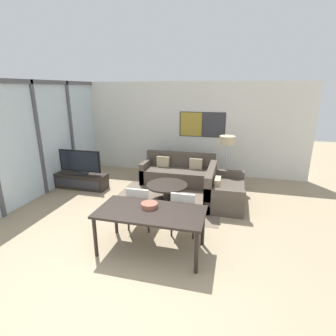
{
  "coord_description": "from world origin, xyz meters",
  "views": [
    {
      "loc": [
        1.51,
        -2.65,
        2.61
      ],
      "look_at": [
        0.15,
        2.6,
        0.95
      ],
      "focal_mm": 28.0,
      "sensor_mm": 36.0,
      "label": 1
    }
  ],
  "objects_px": {
    "dining_table": "(151,215)",
    "tv_console": "(82,181)",
    "fruit_bowl": "(149,205)",
    "dining_chair_left": "(140,205)",
    "sofa_side": "(222,192)",
    "floor_lamp": "(227,143)",
    "coffee_table": "(167,188)",
    "dining_chair_centre": "(184,210)",
    "sofa_main": "(178,173)",
    "television": "(80,162)"
  },
  "relations": [
    {
      "from": "sofa_side",
      "to": "dining_chair_left",
      "type": "xyz_separation_m",
      "value": [
        -1.44,
        -1.59,
        0.22
      ]
    },
    {
      "from": "television",
      "to": "coffee_table",
      "type": "relative_size",
      "value": 1.2
    },
    {
      "from": "television",
      "to": "dining_chair_left",
      "type": "distance_m",
      "value": 2.82
    },
    {
      "from": "tv_console",
      "to": "coffee_table",
      "type": "height_order",
      "value": "coffee_table"
    },
    {
      "from": "dining_table",
      "to": "dining_chair_centre",
      "type": "distance_m",
      "value": 0.78
    },
    {
      "from": "coffee_table",
      "to": "dining_chair_centre",
      "type": "distance_m",
      "value": 1.58
    },
    {
      "from": "sofa_main",
      "to": "floor_lamp",
      "type": "relative_size",
      "value": 1.43
    },
    {
      "from": "television",
      "to": "dining_chair_centre",
      "type": "distance_m",
      "value": 3.54
    },
    {
      "from": "sofa_side",
      "to": "television",
      "type": "bearing_deg",
      "value": 89.38
    },
    {
      "from": "tv_console",
      "to": "dining_table",
      "type": "relative_size",
      "value": 0.81
    },
    {
      "from": "tv_console",
      "to": "dining_chair_left",
      "type": "relative_size",
      "value": 1.64
    },
    {
      "from": "dining_table",
      "to": "floor_lamp",
      "type": "distance_m",
      "value": 3.52
    },
    {
      "from": "television",
      "to": "floor_lamp",
      "type": "xyz_separation_m",
      "value": [
        3.75,
        1.05,
        0.5
      ]
    },
    {
      "from": "dining_chair_centre",
      "to": "coffee_table",
      "type": "bearing_deg",
      "value": 115.99
    },
    {
      "from": "sofa_side",
      "to": "coffee_table",
      "type": "xyz_separation_m",
      "value": [
        -1.28,
        -0.18,
        0.03
      ]
    },
    {
      "from": "television",
      "to": "fruit_bowl",
      "type": "height_order",
      "value": "television"
    },
    {
      "from": "sofa_side",
      "to": "fruit_bowl",
      "type": "bearing_deg",
      "value": 152.93
    },
    {
      "from": "sofa_side",
      "to": "dining_table",
      "type": "distance_m",
      "value": 2.48
    },
    {
      "from": "sofa_side",
      "to": "dining_table",
      "type": "height_order",
      "value": "sofa_side"
    },
    {
      "from": "tv_console",
      "to": "dining_chair_centre",
      "type": "xyz_separation_m",
      "value": [
        3.14,
        -1.63,
        0.29
      ]
    },
    {
      "from": "dining_chair_centre",
      "to": "tv_console",
      "type": "bearing_deg",
      "value": 152.59
    },
    {
      "from": "sofa_main",
      "to": "dining_chair_left",
      "type": "distance_m",
      "value": 2.72
    },
    {
      "from": "sofa_main",
      "to": "sofa_side",
      "type": "distance_m",
      "value": 1.7
    },
    {
      "from": "sofa_main",
      "to": "coffee_table",
      "type": "bearing_deg",
      "value": -90.0
    },
    {
      "from": "sofa_side",
      "to": "dining_chair_centre",
      "type": "bearing_deg",
      "value": 159.45
    },
    {
      "from": "dining_table",
      "to": "sofa_side",
      "type": "bearing_deg",
      "value": 65.43
    },
    {
      "from": "sofa_side",
      "to": "floor_lamp",
      "type": "distance_m",
      "value": 1.44
    },
    {
      "from": "dining_chair_left",
      "to": "floor_lamp",
      "type": "height_order",
      "value": "floor_lamp"
    },
    {
      "from": "dining_chair_left",
      "to": "fruit_bowl",
      "type": "bearing_deg",
      "value": -55.06
    },
    {
      "from": "fruit_bowl",
      "to": "dining_chair_left",
      "type": "bearing_deg",
      "value": 124.94
    },
    {
      "from": "sofa_main",
      "to": "fruit_bowl",
      "type": "relative_size",
      "value": 7.23
    },
    {
      "from": "coffee_table",
      "to": "dining_chair_centre",
      "type": "relative_size",
      "value": 1.14
    },
    {
      "from": "coffee_table",
      "to": "dining_chair_centre",
      "type": "height_order",
      "value": "dining_chair_centre"
    },
    {
      "from": "sofa_main",
      "to": "floor_lamp",
      "type": "height_order",
      "value": "floor_lamp"
    },
    {
      "from": "fruit_bowl",
      "to": "dining_table",
      "type": "bearing_deg",
      "value": -63.78
    },
    {
      "from": "coffee_table",
      "to": "dining_chair_left",
      "type": "xyz_separation_m",
      "value": [
        -0.16,
        -1.41,
        0.19
      ]
    },
    {
      "from": "television",
      "to": "sofa_main",
      "type": "height_order",
      "value": "television"
    },
    {
      "from": "tv_console",
      "to": "sofa_main",
      "type": "xyz_separation_m",
      "value": [
        2.45,
        1.08,
        0.08
      ]
    },
    {
      "from": "coffee_table",
      "to": "fruit_bowl",
      "type": "distance_m",
      "value": 1.99
    },
    {
      "from": "sofa_main",
      "to": "coffee_table",
      "type": "relative_size",
      "value": 2.06
    },
    {
      "from": "dining_table",
      "to": "dining_chair_centre",
      "type": "height_order",
      "value": "dining_chair_centre"
    },
    {
      "from": "sofa_side",
      "to": "fruit_bowl",
      "type": "xyz_separation_m",
      "value": [
        -1.08,
        -2.11,
        0.49
      ]
    },
    {
      "from": "dining_table",
      "to": "dining_chair_centre",
      "type": "relative_size",
      "value": 2.02
    },
    {
      "from": "coffee_table",
      "to": "floor_lamp",
      "type": "xyz_separation_m",
      "value": [
        1.3,
        1.27,
        0.91
      ]
    },
    {
      "from": "coffee_table",
      "to": "dining_table",
      "type": "height_order",
      "value": "dining_table"
    },
    {
      "from": "sofa_side",
      "to": "dining_chair_centre",
      "type": "relative_size",
      "value": 1.74
    },
    {
      "from": "sofa_side",
      "to": "sofa_main",
      "type": "bearing_deg",
      "value": 48.93
    },
    {
      "from": "coffee_table",
      "to": "fruit_bowl",
      "type": "xyz_separation_m",
      "value": [
        0.21,
        -1.93,
        0.46
      ]
    },
    {
      "from": "sofa_main",
      "to": "dining_chair_left",
      "type": "relative_size",
      "value": 2.36
    },
    {
      "from": "dining_table",
      "to": "tv_console",
      "type": "bearing_deg",
      "value": 140.18
    }
  ]
}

